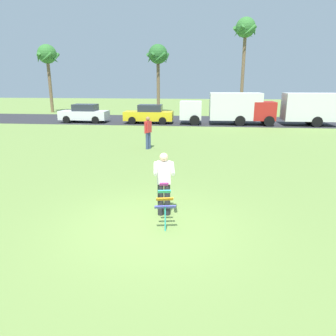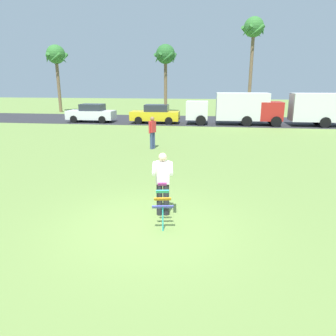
{
  "view_description": "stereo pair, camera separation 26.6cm",
  "coord_description": "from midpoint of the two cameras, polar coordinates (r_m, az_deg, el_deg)",
  "views": [
    {
      "loc": [
        1.21,
        -7.17,
        3.52
      ],
      "look_at": [
        0.23,
        1.67,
        1.05
      ],
      "focal_mm": 33.4,
      "sensor_mm": 36.0,
      "label": 1
    },
    {
      "loc": [
        1.48,
        -7.14,
        3.52
      ],
      "look_at": [
        0.23,
        1.67,
        1.05
      ],
      "focal_mm": 33.4,
      "sensor_mm": 36.0,
      "label": 2
    }
  ],
  "objects": [
    {
      "name": "parked_car_white",
      "position": [
        29.1,
        -15.26,
        9.56
      ],
      "size": [
        4.21,
        1.85,
        1.6
      ],
      "color": "white",
      "rests_on": "ground"
    },
    {
      "name": "person_kite_flyer",
      "position": [
        8.3,
        -1.68,
        -2.54
      ],
      "size": [
        0.61,
        0.71,
        1.73
      ],
      "color": "#26262B",
      "rests_on": "ground"
    },
    {
      "name": "road_strip",
      "position": [
        29.6,
        3.73,
        8.66
      ],
      "size": [
        120.0,
        8.0,
        0.01
      ],
      "primitive_type": "cube",
      "color": "#2D2D33",
      "rests_on": "ground"
    },
    {
      "name": "parked_truck_red_cab",
      "position": [
        28.12,
        22.6,
        10.05
      ],
      "size": [
        6.71,
        2.14,
        2.62
      ],
      "color": "#B2231E",
      "rests_on": "ground"
    },
    {
      "name": "parked_truck_white_box",
      "position": [
        27.1,
        10.09,
        10.81
      ],
      "size": [
        6.74,
        2.21,
        2.62
      ],
      "color": "silver",
      "rests_on": "ground"
    },
    {
      "name": "ground_plane",
      "position": [
        8.09,
        -3.94,
        -10.32
      ],
      "size": [
        120.0,
        120.0,
        0.0
      ],
      "primitive_type": "plane",
      "color": "olive"
    },
    {
      "name": "palm_tree_centre_far",
      "position": [
        37.56,
        13.71,
        22.9
      ],
      "size": [
        2.58,
        2.71,
        10.17
      ],
      "color": "brown",
      "rests_on": "ground"
    },
    {
      "name": "person_walker_near",
      "position": [
        16.81,
        -4.11,
        6.62
      ],
      "size": [
        0.36,
        0.51,
        1.73
      ],
      "color": "#384772",
      "rests_on": "ground"
    },
    {
      "name": "palm_tree_left_near",
      "position": [
        39.91,
        -21.35,
        18.39
      ],
      "size": [
        2.58,
        2.71,
        7.56
      ],
      "color": "brown",
      "rests_on": "ground"
    },
    {
      "name": "parked_car_yellow",
      "position": [
        27.52,
        -3.76,
        9.75
      ],
      "size": [
        4.23,
        1.9,
        1.6
      ],
      "color": "yellow",
      "rests_on": "ground"
    },
    {
      "name": "palm_tree_right_near",
      "position": [
        36.74,
        -2.05,
        19.62
      ],
      "size": [
        2.58,
        2.71,
        7.5
      ],
      "color": "brown",
      "rests_on": "ground"
    },
    {
      "name": "kite_held",
      "position": [
        7.63,
        -1.6,
        -5.93
      ],
      "size": [
        0.53,
        0.68,
        1.1
      ],
      "color": "#D83399",
      "rests_on": "ground"
    }
  ]
}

